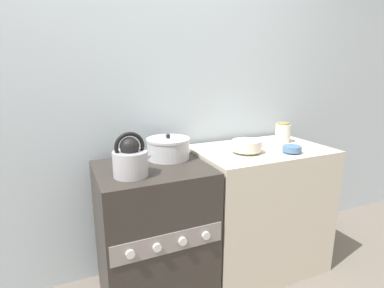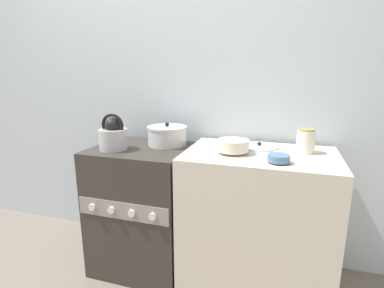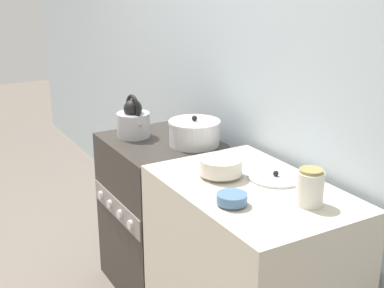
{
  "view_description": "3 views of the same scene",
  "coord_description": "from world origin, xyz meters",
  "px_view_note": "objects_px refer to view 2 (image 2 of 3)",
  "views": [
    {
      "loc": [
        -0.45,
        -1.28,
        1.39
      ],
      "look_at": [
        0.25,
        0.28,
        0.96
      ],
      "focal_mm": 28.0,
      "sensor_mm": 36.0,
      "label": 1
    },
    {
      "loc": [
        0.89,
        -1.44,
        1.35
      ],
      "look_at": [
        0.36,
        0.24,
        0.91
      ],
      "focal_mm": 28.0,
      "sensor_mm": 36.0,
      "label": 2
    },
    {
      "loc": [
        2.38,
        -0.92,
        1.73
      ],
      "look_at": [
        0.3,
        0.28,
        0.92
      ],
      "focal_mm": 50.0,
      "sensor_mm": 36.0,
      "label": 3
    }
  ],
  "objects_px": {
    "stove": "(143,208)",
    "enamel_bowl": "(233,145)",
    "small_ceramic_bowl": "(279,158)",
    "loose_pot_lid": "(259,146)",
    "cooking_pot": "(167,136)",
    "kettle": "(113,136)",
    "storage_jar": "(306,141)"
  },
  "relations": [
    {
      "from": "stove",
      "to": "enamel_bowl",
      "type": "height_order",
      "value": "enamel_bowl"
    },
    {
      "from": "stove",
      "to": "small_ceramic_bowl",
      "type": "relative_size",
      "value": 7.36
    },
    {
      "from": "loose_pot_lid",
      "to": "stove",
      "type": "bearing_deg",
      "value": -167.57
    },
    {
      "from": "stove",
      "to": "loose_pot_lid",
      "type": "height_order",
      "value": "loose_pot_lid"
    },
    {
      "from": "enamel_bowl",
      "to": "loose_pot_lid",
      "type": "xyz_separation_m",
      "value": [
        0.13,
        0.19,
        -0.04
      ]
    },
    {
      "from": "small_ceramic_bowl",
      "to": "stove",
      "type": "bearing_deg",
      "value": 170.62
    },
    {
      "from": "stove",
      "to": "cooking_pot",
      "type": "bearing_deg",
      "value": 40.19
    },
    {
      "from": "cooking_pot",
      "to": "loose_pot_lid",
      "type": "bearing_deg",
      "value": 4.33
    },
    {
      "from": "kettle",
      "to": "stove",
      "type": "bearing_deg",
      "value": 34.56
    },
    {
      "from": "enamel_bowl",
      "to": "loose_pot_lid",
      "type": "distance_m",
      "value": 0.24
    },
    {
      "from": "cooking_pot",
      "to": "stove",
      "type": "bearing_deg",
      "value": -139.81
    },
    {
      "from": "kettle",
      "to": "loose_pot_lid",
      "type": "xyz_separation_m",
      "value": [
        0.88,
        0.26,
        -0.06
      ]
    },
    {
      "from": "enamel_bowl",
      "to": "small_ceramic_bowl",
      "type": "relative_size",
      "value": 1.58
    },
    {
      "from": "enamel_bowl",
      "to": "loose_pot_lid",
      "type": "relative_size",
      "value": 0.78
    },
    {
      "from": "storage_jar",
      "to": "cooking_pot",
      "type": "bearing_deg",
      "value": 179.45
    },
    {
      "from": "enamel_bowl",
      "to": "cooking_pot",
      "type": "bearing_deg",
      "value": 162.92
    },
    {
      "from": "enamel_bowl",
      "to": "small_ceramic_bowl",
      "type": "height_order",
      "value": "enamel_bowl"
    },
    {
      "from": "kettle",
      "to": "loose_pot_lid",
      "type": "distance_m",
      "value": 0.92
    },
    {
      "from": "stove",
      "to": "kettle",
      "type": "height_order",
      "value": "kettle"
    },
    {
      "from": "kettle",
      "to": "cooking_pot",
      "type": "relative_size",
      "value": 0.87
    },
    {
      "from": "cooking_pot",
      "to": "small_ceramic_bowl",
      "type": "xyz_separation_m",
      "value": [
        0.73,
        -0.26,
        -0.02
      ]
    },
    {
      "from": "cooking_pot",
      "to": "loose_pot_lid",
      "type": "relative_size",
      "value": 1.11
    },
    {
      "from": "stove",
      "to": "kettle",
      "type": "relative_size",
      "value": 3.73
    },
    {
      "from": "stove",
      "to": "storage_jar",
      "type": "xyz_separation_m",
      "value": [
        1.01,
        0.11,
        0.52
      ]
    },
    {
      "from": "enamel_bowl",
      "to": "small_ceramic_bowl",
      "type": "distance_m",
      "value": 0.29
    },
    {
      "from": "stove",
      "to": "kettle",
      "type": "bearing_deg",
      "value": -145.44
    },
    {
      "from": "storage_jar",
      "to": "loose_pot_lid",
      "type": "distance_m",
      "value": 0.28
    },
    {
      "from": "kettle",
      "to": "enamel_bowl",
      "type": "bearing_deg",
      "value": 5.27
    },
    {
      "from": "stove",
      "to": "small_ceramic_bowl",
      "type": "xyz_separation_m",
      "value": [
        0.87,
        -0.14,
        0.47
      ]
    },
    {
      "from": "stove",
      "to": "storage_jar",
      "type": "relative_size",
      "value": 6.05
    },
    {
      "from": "enamel_bowl",
      "to": "kettle",
      "type": "bearing_deg",
      "value": -174.73
    },
    {
      "from": "cooking_pot",
      "to": "enamel_bowl",
      "type": "distance_m",
      "value": 0.49
    }
  ]
}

